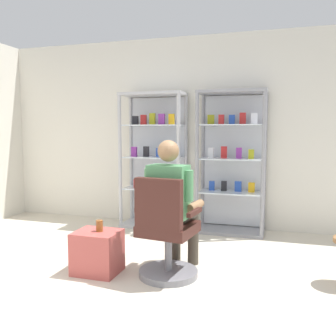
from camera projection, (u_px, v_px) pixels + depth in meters
ground_plane at (101, 326)px, 2.60m from camera, size 7.20×7.20×0.00m
back_wall at (196, 132)px, 5.32m from camera, size 6.00×0.10×2.70m
display_cabinet_left at (155, 159)px, 5.29m from camera, size 0.90×0.45×1.90m
display_cabinet_right at (232, 161)px, 4.97m from camera, size 0.90×0.45×1.90m
office_chair at (166, 237)px, 3.41m from camera, size 0.59×0.56×0.96m
seated_shopkeeper at (173, 200)px, 3.53m from camera, size 0.52×0.60×1.29m
storage_crate at (97, 252)px, 3.57m from camera, size 0.42×0.36×0.41m
tea_glass at (99, 226)px, 3.54m from camera, size 0.07×0.07×0.11m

